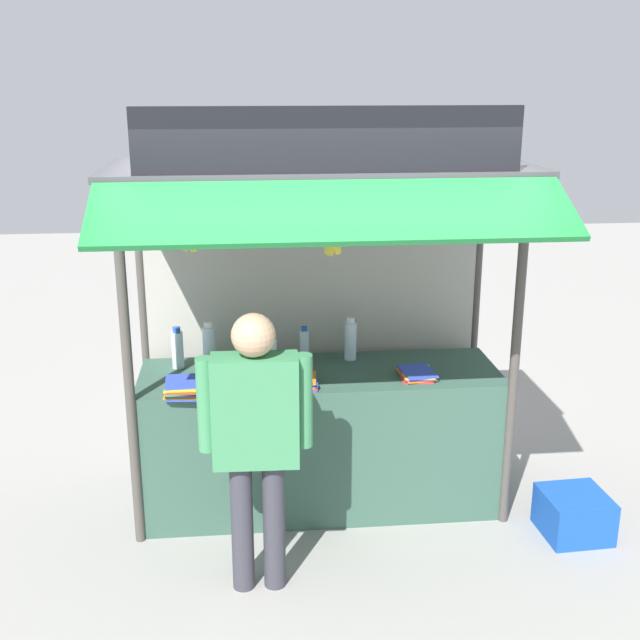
% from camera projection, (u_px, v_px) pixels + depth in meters
% --- Properties ---
extents(ground_plane, '(20.00, 20.00, 0.00)m').
position_uv_depth(ground_plane, '(320.00, 500.00, 5.41)').
color(ground_plane, gray).
extents(stall_counter, '(2.31, 0.73, 0.93)m').
position_uv_depth(stall_counter, '(320.00, 438.00, 5.28)').
color(stall_counter, '#385B4C').
rests_on(stall_counter, ground).
extents(stall_structure, '(2.51, 1.60, 2.61)m').
position_uv_depth(stall_structure, '(318.00, 268.00, 5.06)').
color(stall_structure, '#4C4742').
rests_on(stall_structure, ground).
extents(water_bottle_far_left, '(0.09, 0.09, 0.31)m').
position_uv_depth(water_bottle_far_left, '(209.00, 346.00, 5.19)').
color(water_bottle_far_left, silver).
rests_on(water_bottle_far_left, stall_counter).
extents(water_bottle_front_left, '(0.06, 0.06, 0.23)m').
position_uv_depth(water_bottle_front_left, '(304.00, 344.00, 5.34)').
color(water_bottle_front_left, silver).
rests_on(water_bottle_front_left, stall_counter).
extents(water_bottle_left, '(0.08, 0.08, 0.29)m').
position_uv_depth(water_bottle_left, '(350.00, 340.00, 5.33)').
color(water_bottle_left, silver).
rests_on(water_bottle_left, stall_counter).
extents(water_bottle_center, '(0.07, 0.07, 0.26)m').
position_uv_depth(water_bottle_center, '(271.00, 354.00, 5.11)').
color(water_bottle_center, silver).
rests_on(water_bottle_center, stall_counter).
extents(water_bottle_back_right, '(0.08, 0.08, 0.28)m').
position_uv_depth(water_bottle_back_right, '(178.00, 349.00, 5.18)').
color(water_bottle_back_right, silver).
rests_on(water_bottle_back_right, stall_counter).
extents(magazine_stack_back_left, '(0.24, 0.26, 0.09)m').
position_uv_depth(magazine_stack_back_left, '(184.00, 388.00, 4.76)').
color(magazine_stack_back_left, blue).
rests_on(magazine_stack_back_left, stall_counter).
extents(magazine_stack_rear_center, '(0.26, 0.26, 0.06)m').
position_uv_depth(magazine_stack_rear_center, '(298.00, 381.00, 4.91)').
color(magazine_stack_rear_center, blue).
rests_on(magazine_stack_rear_center, stall_counter).
extents(magazine_stack_right, '(0.22, 0.29, 0.05)m').
position_uv_depth(magazine_stack_right, '(417.00, 373.00, 5.05)').
color(magazine_stack_right, red).
rests_on(magazine_stack_right, stall_counter).
extents(banana_bunch_leftmost, '(0.12, 0.12, 0.33)m').
position_uv_depth(banana_bunch_leftmost, '(332.00, 240.00, 4.42)').
color(banana_bunch_leftmost, '#332D23').
extents(banana_bunch_inner_left, '(0.11, 0.11, 0.29)m').
position_uv_depth(banana_bunch_inner_left, '(190.00, 237.00, 4.34)').
color(banana_bunch_inner_left, '#332D23').
extents(banana_bunch_inner_right, '(0.09, 0.09, 0.24)m').
position_uv_depth(banana_bunch_inner_right, '(377.00, 226.00, 4.42)').
color(banana_bunch_inner_right, '#332D23').
extents(vendor_person, '(0.61, 0.23, 1.61)m').
position_uv_depth(vendor_person, '(256.00, 429.00, 4.23)').
color(vendor_person, '#383842').
rests_on(vendor_person, ground).
extents(plastic_crate, '(0.41, 0.41, 0.27)m').
position_uv_depth(plastic_crate, '(574.00, 514.00, 4.98)').
color(plastic_crate, '#194CB2').
rests_on(plastic_crate, ground).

